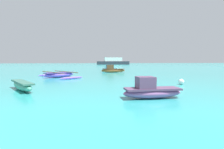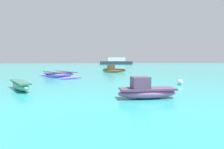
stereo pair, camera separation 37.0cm
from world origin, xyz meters
The scene contains 7 objects.
moored_boat_0 centered at (-0.57, 8.51, 0.26)m, with size 1.99×2.91×0.46m.
moored_boat_1 centered at (6.58, 24.67, 0.33)m, with size 2.49×1.20×0.95m.
moored_boat_2 centered at (6.50, 21.57, 0.36)m, with size 3.23×0.55×1.02m.
moored_boat_3 centered at (5.32, 5.51, 0.31)m, with size 2.47×0.79×0.89m.
moored_boat_4 centered at (0.41, 15.61, 0.25)m, with size 4.39×5.00×0.53m.
mooring_buoy_1 centered at (8.86, 9.11, 0.18)m, with size 0.36×0.36×0.36m.
distant_ferry centered at (15.83, 74.18, 1.25)m, with size 13.98×3.07×3.07m.
Camera 1 is at (2.55, -1.20, 1.52)m, focal length 28.00 mm.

